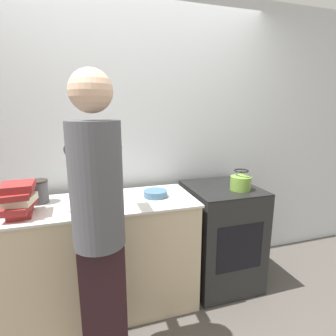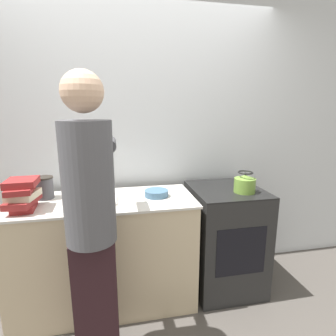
% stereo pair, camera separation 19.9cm
% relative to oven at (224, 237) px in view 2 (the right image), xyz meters
% --- Properties ---
extents(ground_plane, '(12.00, 12.00, 0.00)m').
position_rel_oven_xyz_m(ground_plane, '(-0.72, -0.32, -0.46)').
color(ground_plane, '#4C4742').
extents(wall_back, '(8.00, 0.05, 2.60)m').
position_rel_oven_xyz_m(wall_back, '(-0.72, 0.39, 0.84)').
color(wall_back, silver).
rests_on(wall_back, ground_plane).
extents(counter, '(1.43, 0.60, 0.90)m').
position_rel_oven_xyz_m(counter, '(-1.04, -0.03, -0.01)').
color(counter, '#C6B28E').
rests_on(counter, ground_plane).
extents(oven, '(0.59, 0.64, 0.92)m').
position_rel_oven_xyz_m(oven, '(0.00, 0.00, 0.00)').
color(oven, black).
rests_on(oven, ground_plane).
extents(person, '(0.33, 0.57, 1.80)m').
position_rel_oven_xyz_m(person, '(-1.09, -0.54, 0.54)').
color(person, black).
rests_on(person, ground_plane).
extents(cutting_board, '(0.34, 0.23, 0.02)m').
position_rel_oven_xyz_m(cutting_board, '(-1.11, -0.08, 0.45)').
color(cutting_board, silver).
rests_on(cutting_board, counter).
extents(knife, '(0.19, 0.07, 0.01)m').
position_rel_oven_xyz_m(knife, '(-1.10, -0.07, 0.46)').
color(knife, silver).
rests_on(knife, cutting_board).
extents(kettle, '(0.17, 0.17, 0.17)m').
position_rel_oven_xyz_m(kettle, '(0.10, -0.12, 0.53)').
color(kettle, olive).
rests_on(kettle, oven).
extents(bowl_prep, '(0.19, 0.19, 0.05)m').
position_rel_oven_xyz_m(bowl_prep, '(-0.62, -0.03, 0.47)').
color(bowl_prep, '#426684').
rests_on(bowl_prep, counter).
extents(canister_jar, '(0.14, 0.14, 0.17)m').
position_rel_oven_xyz_m(canister_jar, '(-1.49, 0.09, 0.53)').
color(canister_jar, '#4C4C51').
rests_on(canister_jar, counter).
extents(book_stack, '(0.21, 0.29, 0.22)m').
position_rel_oven_xyz_m(book_stack, '(-1.58, -0.14, 0.56)').
color(book_stack, maroon).
rests_on(book_stack, counter).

